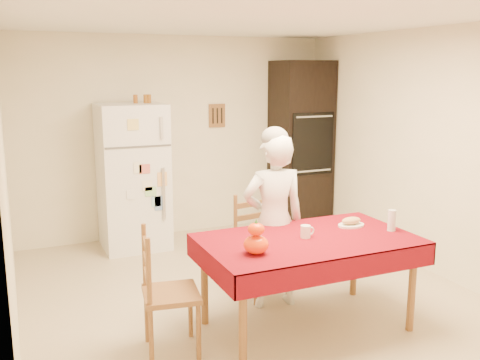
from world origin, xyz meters
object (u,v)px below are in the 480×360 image
coffee_mug (306,232)px  bread_plate (351,225)px  refrigerator (133,177)px  seated_woman (274,221)px  wine_glass (392,220)px  chair_far (258,241)px  pumpkin_lower (256,245)px  oven_cabinet (301,145)px  dining_table (308,246)px  chair_left (162,288)px

coffee_mug → bread_plate: (0.52, 0.12, -0.04)m
refrigerator → seated_woman: 2.25m
wine_glass → chair_far: bearing=131.5°
chair_far → pumpkin_lower: (-0.48, -0.97, 0.32)m
oven_cabinet → pumpkin_lower: (-2.00, -2.84, -0.27)m
refrigerator → dining_table: refrigerator is taller
seated_woman → coffee_mug: bearing=101.9°
chair_far → refrigerator: bearing=103.7°
dining_table → wine_glass: 0.76m
dining_table → bread_plate: size_ratio=7.08×
chair_left → wine_glass: (1.92, -0.18, 0.34)m
seated_woman → pumpkin_lower: 0.83m
oven_cabinet → coffee_mug: bearing=-119.1°
bread_plate → oven_cabinet: bearing=69.3°
wine_glass → pumpkin_lower: bearing=-176.9°
refrigerator → pumpkin_lower: refrigerator is taller
seated_woman → wine_glass: 1.00m
oven_cabinet → dining_table: (-1.46, -2.66, -0.41)m
wine_glass → seated_woman: bearing=142.6°
refrigerator → coffee_mug: size_ratio=17.00×
refrigerator → seated_woman: size_ratio=1.10×
dining_table → coffee_mug: 0.12m
chair_left → refrigerator: bearing=1.0°
dining_table → chair_left: bearing=176.0°
chair_left → pumpkin_lower: bearing=-102.6°
dining_table → seated_woman: bearing=95.8°
refrigerator → wine_glass: 3.13m
refrigerator → bread_plate: 2.81m
oven_cabinet → dining_table: oven_cabinet is taller
chair_left → chair_far: bearing=-48.3°
pumpkin_lower → dining_table: bearing=17.7°
coffee_mug → pumpkin_lower: bearing=-160.3°
coffee_mug → refrigerator: bearing=107.2°
dining_table → wine_glass: size_ratio=9.66×
refrigerator → wine_glass: (1.56, -2.72, -0.00)m
seated_woman → wine_glass: (0.79, -0.60, 0.08)m
chair_far → seated_woman: size_ratio=0.61×
pumpkin_lower → bread_plate: 1.09m
pumpkin_lower → wine_glass: bearing=3.1°
chair_far → seated_woman: bearing=-97.1°
pumpkin_lower → wine_glass: (1.28, 0.07, 0.02)m
refrigerator → chair_left: size_ratio=1.79×
coffee_mug → seated_woman: bearing=94.2°
chair_left → coffee_mug: 1.20m
seated_woman → bread_plate: bearing=154.5°
coffee_mug → wine_glass: (0.75, -0.12, 0.04)m
seated_woman → wine_glass: size_ratio=8.79×
pumpkin_lower → bread_plate: size_ratio=0.77×
chair_far → pumpkin_lower: 1.13m
oven_cabinet → coffee_mug: (-1.47, -2.65, -0.29)m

